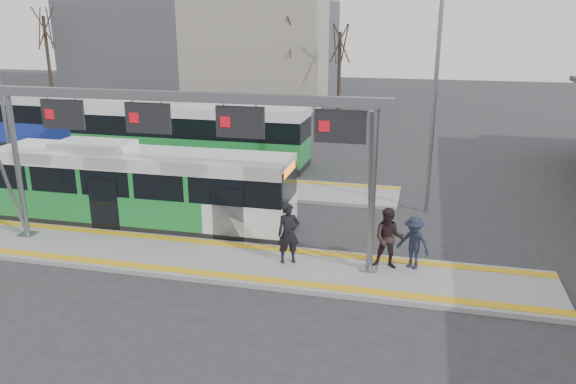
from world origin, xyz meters
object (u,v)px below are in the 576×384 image
Objects in this scene: passenger_a at (289,233)px; passenger_c at (414,243)px; gantry at (182,126)px; hero_bus at (142,188)px; passenger_b at (389,238)px.

passenger_a reaches higher than passenger_c.
gantry is 4.71m from hero_bus.
passenger_a is at bearing 0.16° from gantry.
gantry is 4.62m from passenger_a.
hero_bus is 10.16m from passenger_c.
passenger_b is 1.16× the size of passenger_c.
passenger_b is (3.04, 0.32, -0.01)m from passenger_a.
passenger_c is at bearing -11.14° from hero_bus.
passenger_c is (3.78, 0.49, -0.14)m from passenger_a.
passenger_c is (7.12, 0.50, -3.33)m from gantry.
hero_bus is (-2.86, 2.39, -2.89)m from gantry.
gantry is 7.87m from passenger_c.
gantry reaches higher than passenger_c.
hero_bus reaches higher than passenger_b.
hero_bus is 9.47m from passenger_b.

